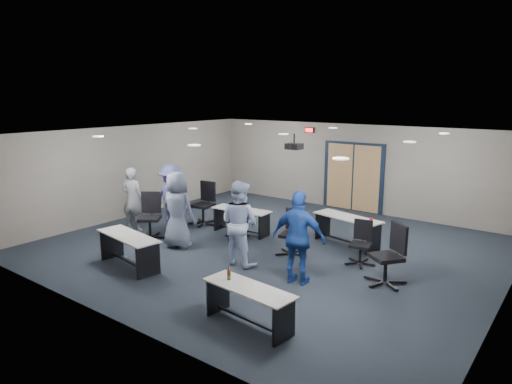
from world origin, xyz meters
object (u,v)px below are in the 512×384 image
Objects in this scene: table_back_right at (347,226)px; person_gray at (133,199)px; table_front_left at (129,245)px; chair_back_b at (237,220)px; table_front_right at (249,299)px; person_lightblue at (239,223)px; chair_back_d at (361,243)px; person_plaid at (178,210)px; chair_back_a at (203,204)px; chair_loose_right at (386,255)px; table_back_left at (241,217)px; chair_back_c at (291,233)px; chair_loose_left at (149,217)px; person_navy at (299,238)px; person_back at (172,199)px.

person_gray is (-5.10, -2.35, 0.38)m from table_back_right.
chair_back_b is (0.58, 2.90, -0.01)m from table_front_left.
person_lightblue reaches higher than table_front_right.
person_plaid reaches higher than chair_back_d.
person_plaid reaches higher than table_front_left.
chair_back_a is 5.75m from chair_loose_right.
chair_back_d is (3.87, 3.06, 0.00)m from table_front_left.
table_back_right is 1.95× the size of chair_back_b.
table_back_right is 2.75m from chair_back_b.
chair_back_c is at bearing -22.02° from table_back_left.
chair_back_c reaches higher than chair_back_b.
chair_back_a is at bearing 145.77° from table_front_right.
person_gray is at bearing -137.70° from chair_back_b.
table_back_left is at bearing 91.94° from table_front_left.
table_back_left is at bearing 13.20° from chair_loose_left.
person_plaid is 1.00× the size of person_navy.
table_front_right is at bearing 87.96° from person_navy.
person_navy is (1.56, -0.13, 0.00)m from person_lightblue.
chair_loose_right is 0.65× the size of person_back.
chair_back_d reaches higher than table_front_left.
chair_back_d is at bearing -8.62° from chair_back_a.
table_back_left is 0.89× the size of person_lightblue.
person_navy is (-0.54, -1.64, 0.44)m from chair_back_d.
table_front_right is 0.90× the size of person_plaid.
person_back is at bearing -20.40° from person_navy.
chair_back_a reaches higher than chair_back_d.
table_front_left is 1.71× the size of chair_back_c.
person_navy reaches higher than chair_back_b.
chair_back_d is at bearing 172.63° from person_gray.
table_back_right is at bearing -115.90° from person_lightblue.
table_back_right reaches higher than table_back_left.
person_back is (0.96, 0.52, 0.05)m from person_gray.
person_navy is 1.00× the size of person_back.
chair_loose_left is 5.88m from chair_loose_right.
chair_loose_right is at bearing -16.00° from table_back_left.
table_back_left is 3.47m from chair_back_d.
chair_back_b is 3.29m from chair_back_d.
chair_back_b is 1.85m from person_lightblue.
person_plaid is (-3.69, 2.00, 0.47)m from table_front_right.
table_front_right is 0.90× the size of table_back_right.
chair_back_b is 0.54× the size of person_gray.
person_gray is at bearing -130.17° from chair_back_a.
chair_back_a is (-0.98, 3.30, 0.12)m from table_front_left.
table_front_left is 1.89m from chair_loose_left.
person_navy and person_back have the same top height.
chair_back_a is 0.65× the size of person_back.
table_front_right is (3.57, -0.47, -0.03)m from table_front_left.
person_plaid and person_navy have the same top height.
table_back_right is (-0.52, 4.57, 0.04)m from table_front_right.
person_lightblue is 1.00× the size of person_navy.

